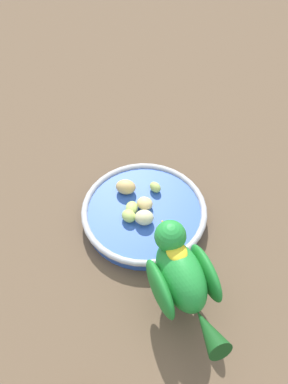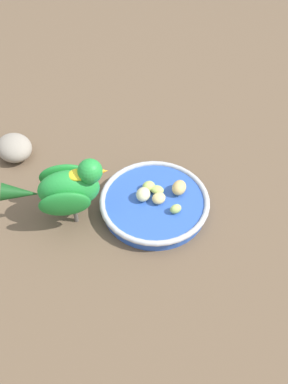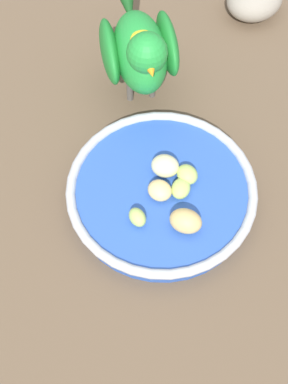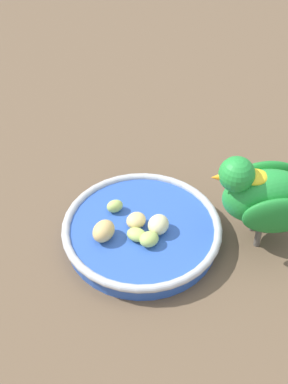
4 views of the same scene
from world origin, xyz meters
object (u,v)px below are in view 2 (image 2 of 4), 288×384
(parrot, at_px, (66,188))
(apple_piece_3, at_px, (143,194))
(apple_piece_1, at_px, (176,209))
(apple_piece_4, at_px, (157,190))
(feeding_bowl, at_px, (154,203))
(rock_large, at_px, (14,148))
(apple_piece_0, at_px, (179,188))
(apple_piece_2, at_px, (159,198))
(apple_piece_5, at_px, (146,186))

(parrot, bearing_deg, apple_piece_3, 0.91)
(apple_piece_1, xyz_separation_m, apple_piece_3, (0.07, -0.02, 0.00))
(apple_piece_1, bearing_deg, apple_piece_4, -45.60)
(feeding_bowl, relative_size, parrot, 1.10)
(feeding_bowl, relative_size, rock_large, 2.54)
(feeding_bowl, bearing_deg, apple_piece_0, -145.59)
(parrot, bearing_deg, rock_large, 121.66)
(apple_piece_2, bearing_deg, apple_piece_0, -138.47)
(parrot, bearing_deg, apple_piece_4, 4.63)
(apple_piece_2, xyz_separation_m, rock_large, (0.35, -0.10, -0.01))
(rock_large, bearing_deg, feeding_bowl, 163.39)
(apple_piece_0, xyz_separation_m, apple_piece_1, (0.00, 0.05, -0.00))
(apple_piece_2, distance_m, apple_piece_3, 0.03)
(feeding_bowl, bearing_deg, apple_piece_2, 169.81)
(apple_piece_0, xyz_separation_m, apple_piece_2, (0.04, 0.03, -0.00))
(apple_piece_0, relative_size, apple_piece_4, 1.32)
(apple_piece_0, bearing_deg, apple_piece_4, 11.67)
(apple_piece_1, xyz_separation_m, apple_piece_2, (0.04, -0.02, 0.00))
(parrot, distance_m, rock_large, 0.24)
(apple_piece_5, xyz_separation_m, rock_large, (0.32, -0.07, -0.01))
(apple_piece_3, height_order, parrot, parrot)
(feeding_bowl, distance_m, apple_piece_0, 0.06)
(apple_piece_4, relative_size, parrot, 0.14)
(feeding_bowl, distance_m, apple_piece_1, 0.05)
(apple_piece_1, xyz_separation_m, rock_large, (0.39, -0.12, -0.01))
(apple_piece_5, bearing_deg, parrot, 27.77)
(feeding_bowl, distance_m, rock_large, 0.36)
(feeding_bowl, xyz_separation_m, apple_piece_4, (-0.00, -0.02, 0.02))
(apple_piece_3, bearing_deg, apple_piece_1, 161.13)
(apple_piece_0, distance_m, apple_piece_1, 0.05)
(rock_large, bearing_deg, apple_piece_1, 162.17)
(apple_piece_4, distance_m, rock_large, 0.35)
(apple_piece_1, relative_size, apple_piece_3, 0.72)
(feeding_bowl, relative_size, apple_piece_1, 9.42)
(apple_piece_5, xyz_separation_m, parrot, (0.14, 0.08, 0.05))
(apple_piece_0, xyz_separation_m, apple_piece_5, (0.07, 0.00, -0.00))
(parrot, bearing_deg, apple_piece_1, -11.40)
(apple_piece_2, relative_size, parrot, 0.14)
(apple_piece_2, xyz_separation_m, apple_piece_5, (0.03, -0.03, -0.00))
(feeding_bowl, distance_m, apple_piece_4, 0.03)
(apple_piece_3, height_order, apple_piece_5, apple_piece_3)
(feeding_bowl, distance_m, apple_piece_5, 0.04)
(apple_piece_0, xyz_separation_m, apple_piece_4, (0.04, 0.01, -0.01))
(apple_piece_5, height_order, parrot, parrot)
(apple_piece_4, distance_m, parrot, 0.19)
(apple_piece_4, height_order, rock_large, rock_large)
(apple_piece_4, bearing_deg, rock_large, -13.04)
(apple_piece_1, bearing_deg, apple_piece_0, -90.05)
(apple_piece_4, xyz_separation_m, parrot, (0.17, 0.07, 0.05))
(apple_piece_4, relative_size, rock_large, 0.31)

